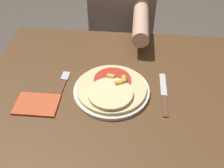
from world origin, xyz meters
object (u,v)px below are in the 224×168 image
Objects in this scene: dining_table at (110,125)px; person_diner at (121,24)px; knife at (164,95)px; plate at (112,91)px; fork at (63,85)px; pizza at (112,88)px.

dining_table is 0.82× the size of person_diner.
knife is at bearing 15.99° from dining_table.
person_diner is (-0.00, 0.62, -0.08)m from plate.
plate is 0.19m from fork.
person_diner reaches higher than knife.
knife is (0.19, 0.01, -0.02)m from pizza.
knife is at bearing -2.70° from fork.
person_diner is (-0.00, 0.63, -0.10)m from pizza.
knife is (0.37, -0.02, 0.00)m from fork.
dining_table is 0.23m from knife.
plate reaches higher than fork.
fork is at bearing 177.30° from knife.
person_diner reaches higher than dining_table.
person_diner is (0.18, 0.60, -0.08)m from fork.
knife is at bearing 2.17° from pizza.
person_diner reaches higher than plate.
dining_table is at bearing -92.87° from pizza.
fork is 0.80× the size of knife.
dining_table is at bearing -89.80° from person_diner.
pizza reaches higher than plate.
dining_table is 0.67m from person_diner.
plate reaches higher than dining_table.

